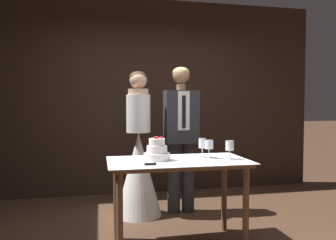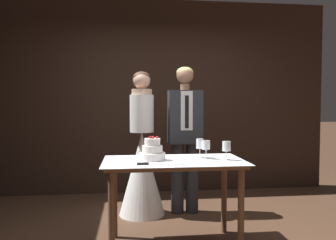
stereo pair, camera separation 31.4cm
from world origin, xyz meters
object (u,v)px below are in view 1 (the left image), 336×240
object	(u,v)px
tiered_cake	(157,152)
bride	(139,163)
cake_table	(178,172)
wine_glass_far	(209,146)
cake_knife	(159,164)
wine_glass_middle	(202,144)
groom	(181,132)
wine_glass_near	(230,147)

from	to	relation	value
tiered_cake	bride	bearing A→B (deg)	94.09
cake_table	wine_glass_far	world-z (taller)	wine_glass_far
cake_knife	wine_glass_middle	size ratio (longest dim) A/B	2.24
tiered_cake	groom	xyz separation A→B (m)	(0.45, 0.88, 0.10)
wine_glass_near	wine_glass_middle	xyz separation A→B (m)	(-0.21, 0.16, 0.01)
cake_knife	wine_glass_near	bearing A→B (deg)	16.18
wine_glass_middle	wine_glass_far	world-z (taller)	wine_glass_middle
cake_knife	bride	distance (m)	1.13
cake_table	groom	xyz separation A→B (m)	(0.26, 0.91, 0.29)
cake_knife	tiered_cake	bearing A→B (deg)	87.52
tiered_cake	groom	world-z (taller)	groom
groom	cake_table	bearing A→B (deg)	-105.76
wine_glass_near	cake_knife	bearing A→B (deg)	-166.99
tiered_cake	wine_glass_near	size ratio (longest dim) A/B	1.39
wine_glass_near	bride	size ratio (longest dim) A/B	0.10
wine_glass_middle	wine_glass_far	xyz separation A→B (m)	(0.04, -0.08, -0.01)
wine_glass_middle	tiered_cake	bearing A→B (deg)	-169.01
tiered_cake	wine_glass_far	xyz separation A→B (m)	(0.50, 0.01, 0.04)
tiered_cake	wine_glass_near	bearing A→B (deg)	-6.33
wine_glass_near	wine_glass_far	world-z (taller)	same
cake_table	wine_glass_near	distance (m)	0.53
cake_table	wine_glass_middle	bearing A→B (deg)	23.88
wine_glass_middle	groom	world-z (taller)	groom
wine_glass_near	bride	bearing A→B (deg)	127.62
cake_knife	wine_glass_far	world-z (taller)	wine_glass_far
tiered_cake	wine_glass_far	distance (m)	0.50
wine_glass_far	bride	world-z (taller)	bride
wine_glass_far	groom	size ratio (longest dim) A/B	0.10
wine_glass_near	wine_glass_far	distance (m)	0.19
wine_glass_far	tiered_cake	bearing A→B (deg)	-178.67
bride	wine_glass_near	bearing A→B (deg)	-52.38
wine_glass_middle	wine_glass_far	bearing A→B (deg)	-61.96
cake_table	tiered_cake	bearing A→B (deg)	171.55
bride	wine_glass_middle	bearing A→B (deg)	-56.52
cake_table	bride	size ratio (longest dim) A/B	0.76
tiered_cake	wine_glass_middle	bearing A→B (deg)	10.99
wine_glass_middle	bride	bearing A→B (deg)	123.48
tiered_cake	wine_glass_near	world-z (taller)	tiered_cake
cake_knife	wine_glass_near	xyz separation A→B (m)	(0.70, 0.16, 0.11)
wine_glass_near	wine_glass_far	bearing A→B (deg)	153.31
tiered_cake	cake_knife	bearing A→B (deg)	-95.64
cake_table	wine_glass_near	size ratio (longest dim) A/B	7.45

